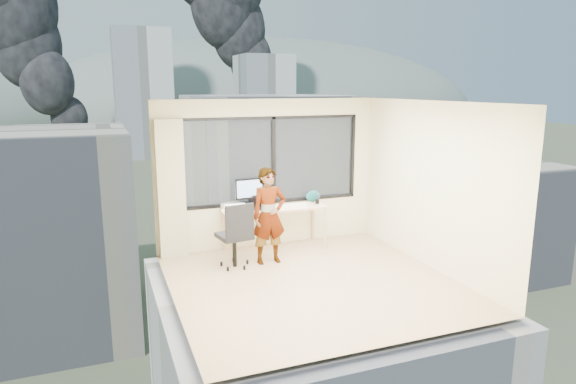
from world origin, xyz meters
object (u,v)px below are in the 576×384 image
game_console (233,206)px  laptop (257,203)px  chair (234,234)px  monitor (249,193)px  person (269,216)px  handbag (313,196)px  desk (275,228)px

game_console → laptop: (0.36, -0.21, 0.06)m
chair → monitor: size_ratio=2.07×
person → handbag: size_ratio=5.84×
monitor → game_console: bearing=161.4°
person → laptop: person is taller
person → game_console: (-0.37, 0.83, 0.01)m
chair → desk: bearing=25.9°
person → monitor: bearing=94.9°
handbag → person: bearing=-128.7°
laptop → handbag: handbag is taller
chair → monitor: monitor is taller
person → laptop: size_ratio=4.88×
laptop → handbag: 1.14m
game_console → handbag: size_ratio=1.26×
laptop → desk: bearing=18.0°
desk → game_console: bearing=163.7°
person → handbag: person is taller
person → chair: bearing=178.0°
chair → game_console: bearing=66.5°
monitor → person: bearing=-88.6°
desk → laptop: size_ratio=5.64×
monitor → handbag: monitor is taller
monitor → laptop: monitor is taller
desk → handbag: (0.80, 0.16, 0.48)m
game_console → laptop: 0.42m
chair → person: size_ratio=0.69×
chair → monitor: bearing=48.4°
laptop → game_console: bearing=165.2°
desk → chair: chair is taller
desk → monitor: monitor is taller
chair → laptop: chair is taller
chair → game_console: chair is taller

